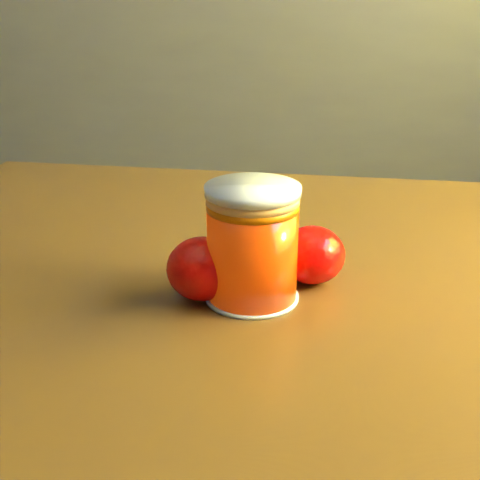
{
  "coord_description": "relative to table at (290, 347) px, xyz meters",
  "views": [
    {
      "loc": [
        0.87,
        -0.59,
        0.94
      ],
      "look_at": [
        0.82,
        -0.07,
        0.73
      ],
      "focal_mm": 50.0,
      "sensor_mm": 36.0,
      "label": 1
    }
  ],
  "objects": [
    {
      "name": "table",
      "position": [
        0.0,
        0.0,
        0.0
      ],
      "size": [
        0.95,
        0.7,
        0.68
      ],
      "rotation": [
        0.0,
        0.0,
        -0.07
      ],
      "color": "brown",
      "rests_on": "ground"
    },
    {
      "name": "orange_front",
      "position": [
        -0.08,
        -0.07,
        0.11
      ],
      "size": [
        0.08,
        0.08,
        0.05
      ],
      "primitive_type": "ellipsoid",
      "rotation": [
        0.0,
        0.0,
        0.4
      ],
      "color": "red",
      "rests_on": "table"
    },
    {
      "name": "orange_back",
      "position": [
        0.02,
        -0.03,
        0.11
      ],
      "size": [
        0.08,
        0.08,
        0.05
      ],
      "primitive_type": "ellipsoid",
      "rotation": [
        0.0,
        0.0,
        0.43
      ],
      "color": "red",
      "rests_on": "table"
    },
    {
      "name": "kitchen_counter",
      "position": [
        -0.87,
        1.46,
        -0.14
      ],
      "size": [
        3.15,
        0.6,
        0.9
      ],
      "primitive_type": "cube",
      "color": "#4E4C52",
      "rests_on": "ground"
    },
    {
      "name": "juice_glass",
      "position": [
        -0.03,
        -0.07,
        0.14
      ],
      "size": [
        0.08,
        0.08,
        0.1
      ],
      "rotation": [
        0.0,
        0.0,
        -0.29
      ],
      "color": "red",
      "rests_on": "table"
    }
  ]
}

